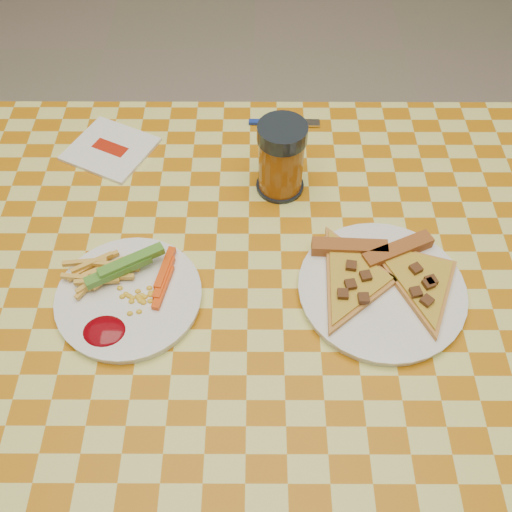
# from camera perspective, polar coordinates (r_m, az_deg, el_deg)

# --- Properties ---
(ground) EXTENTS (8.00, 8.00, 0.00)m
(ground) POSITION_cam_1_polar(r_m,az_deg,el_deg) (1.54, -0.48, -19.06)
(ground) COLOR #C5B19F
(ground) RESTS_ON ground
(table) EXTENTS (1.28, 0.88, 0.76)m
(table) POSITION_cam_1_polar(r_m,az_deg,el_deg) (0.92, -0.77, -5.82)
(table) COLOR silver
(table) RESTS_ON ground
(plate_left) EXTENTS (0.22, 0.22, 0.01)m
(plate_left) POSITION_cam_1_polar(r_m,az_deg,el_deg) (0.86, -12.55, -4.12)
(plate_left) COLOR white
(plate_left) RESTS_ON table
(plate_right) EXTENTS (0.31, 0.31, 0.01)m
(plate_right) POSITION_cam_1_polar(r_m,az_deg,el_deg) (0.87, 12.41, -3.39)
(plate_right) COLOR white
(plate_right) RESTS_ON table
(fries_veggies) EXTENTS (0.18, 0.17, 0.04)m
(fries_veggies) POSITION_cam_1_polar(r_m,az_deg,el_deg) (0.85, -13.16, -2.63)
(fries_veggies) COLOR gold
(fries_veggies) RESTS_ON plate_left
(pizza_slices) EXTENTS (0.28, 0.26, 0.02)m
(pizza_slices) POSITION_cam_1_polar(r_m,az_deg,el_deg) (0.86, 12.58, -1.93)
(pizza_slices) COLOR #CA853E
(pizza_slices) RESTS_ON plate_right
(drink_glass) EXTENTS (0.08, 0.08, 0.13)m
(drink_glass) POSITION_cam_1_polar(r_m,az_deg,el_deg) (0.94, 2.53, 9.66)
(drink_glass) COLOR black
(drink_glass) RESTS_ON table
(napkin) EXTENTS (0.18, 0.18, 0.01)m
(napkin) POSITION_cam_1_polar(r_m,az_deg,el_deg) (1.08, -14.35, 10.32)
(napkin) COLOR white
(napkin) RESTS_ON table
(fork) EXTENTS (0.13, 0.02, 0.01)m
(fork) POSITION_cam_1_polar(r_m,az_deg,el_deg) (1.10, 2.94, 13.19)
(fork) COLOR navy
(fork) RESTS_ON table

